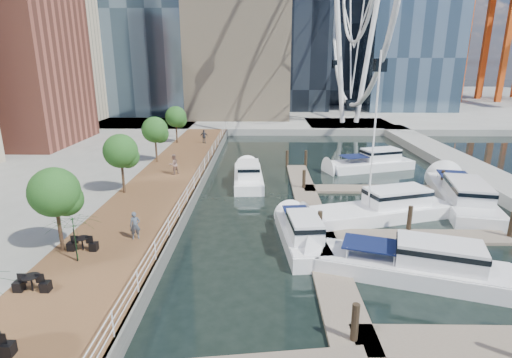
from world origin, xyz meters
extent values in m
plane|color=black|center=(0.00, 0.00, 0.00)|extent=(520.00, 520.00, 0.00)
cube|color=brown|center=(-9.00, 15.00, 0.50)|extent=(6.00, 60.00, 1.00)
cube|color=#595954|center=(-6.00, 15.00, 0.50)|extent=(0.25, 60.00, 1.00)
cube|color=gray|center=(0.00, 102.00, 0.50)|extent=(200.00, 114.00, 1.00)
cube|color=gray|center=(20.00, 20.00, 0.50)|extent=(4.00, 60.00, 1.00)
cube|color=gray|center=(14.00, 52.00, 0.50)|extent=(14.00, 12.00, 1.00)
cube|color=#6D6051|center=(3.00, 10.00, 0.10)|extent=(2.00, 32.00, 0.20)
cube|color=#6D6051|center=(9.00, -2.00, 0.10)|extent=(12.00, 2.00, 0.20)
cube|color=#6D6051|center=(9.00, 8.00, 0.10)|extent=(12.00, 2.00, 0.20)
cube|color=#6D6051|center=(9.00, 18.00, 0.10)|extent=(12.00, 2.00, 0.20)
cube|color=brown|center=(-30.00, 34.00, 11.00)|extent=(12.00, 14.00, 20.00)
cube|color=#BCAD8E|center=(-36.00, 50.00, 15.00)|extent=(14.00, 16.00, 28.00)
cylinder|color=white|center=(11.50, 52.00, 14.00)|extent=(0.80, 0.80, 26.00)
cylinder|color=white|center=(16.50, 52.00, 14.00)|extent=(0.80, 0.80, 26.00)
cylinder|color=#3F2B1C|center=(-11.40, 4.00, 2.20)|extent=(0.20, 0.20, 2.40)
sphere|color=#265B1E|center=(-11.40, 4.00, 4.30)|extent=(2.60, 2.60, 2.60)
cylinder|color=#3F2B1C|center=(-11.40, 14.00, 2.20)|extent=(0.20, 0.20, 2.40)
sphere|color=#265B1E|center=(-11.40, 14.00, 4.30)|extent=(2.60, 2.60, 2.60)
cylinder|color=#3F2B1C|center=(-11.40, 24.00, 2.20)|extent=(0.20, 0.20, 2.40)
sphere|color=#265B1E|center=(-11.40, 24.00, 4.30)|extent=(2.60, 2.60, 2.60)
cylinder|color=#3F2B1C|center=(-11.40, 34.00, 2.20)|extent=(0.20, 0.20, 2.40)
sphere|color=#265B1E|center=(-11.40, 34.00, 4.30)|extent=(2.60, 2.60, 2.60)
imported|color=#434C5A|center=(-7.90, 5.57, 1.80)|extent=(0.67, 0.54, 1.60)
imported|color=#86665C|center=(-8.64, 19.36, 1.91)|extent=(1.11, 1.12, 1.83)
imported|color=#31333D|center=(-7.95, 33.95, 1.84)|extent=(1.03, 0.52, 1.69)
imported|color=#0F3911|center=(-10.06, 2.77, 2.22)|extent=(2.85, 2.90, 2.44)
camera|label=1|loc=(-0.66, -15.43, 10.73)|focal=28.00mm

